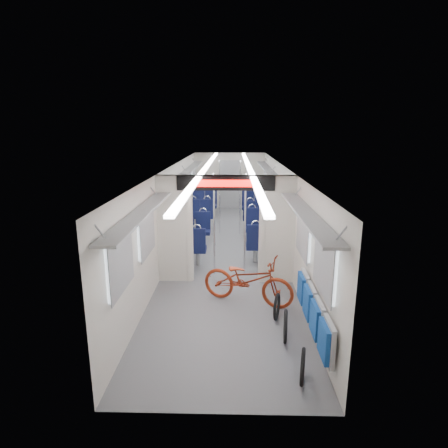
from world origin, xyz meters
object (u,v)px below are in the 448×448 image
(bike_hoop_a, at_px, (303,368))
(bike_hoop_b, at_px, (285,328))
(stanchion_near_left, at_px, (214,225))
(seat_bay_near_left, at_px, (191,235))
(seat_bay_far_left, at_px, (203,207))
(stanchion_near_right, at_px, (245,225))
(seat_bay_near_right, at_px, (262,232))
(stanchion_far_right, at_px, (240,198))
(flip_bench, at_px, (313,311))
(stanchion_far_left, at_px, (220,198))
(seat_bay_far_right, at_px, (256,208))
(bicycle, at_px, (248,280))
(bike_hoop_c, at_px, (277,308))

(bike_hoop_a, distance_m, bike_hoop_b, 0.99)
(stanchion_near_left, bearing_deg, seat_bay_near_left, 116.36)
(bike_hoop_b, bearing_deg, seat_bay_far_left, 103.68)
(stanchion_near_left, distance_m, stanchion_near_right, 0.68)
(bike_hoop_a, distance_m, stanchion_near_left, 4.13)
(seat_bay_near_right, bearing_deg, stanchion_far_right, 108.07)
(flip_bench, xyz_separation_m, stanchion_far_left, (-1.63, 6.39, 0.57))
(seat_bay_near_right, relative_size, stanchion_near_left, 0.91)
(bike_hoop_b, bearing_deg, seat_bay_near_left, 114.59)
(seat_bay_far_right, relative_size, stanchion_near_left, 0.93)
(seat_bay_near_right, xyz_separation_m, seat_bay_far_right, (0.00, 3.07, 0.01))
(seat_bay_far_right, relative_size, stanchion_near_right, 0.93)
(seat_bay_near_left, bearing_deg, bike_hoop_a, -68.84)
(seat_bay_near_left, relative_size, seat_bay_far_left, 0.91)
(bike_hoop_b, bearing_deg, stanchion_near_left, 113.71)
(seat_bay_far_left, height_order, stanchion_near_left, stanchion_near_left)
(seat_bay_far_right, distance_m, stanchion_near_right, 4.82)
(stanchion_near_left, bearing_deg, seat_bay_far_right, 75.81)
(seat_bay_far_left, bearing_deg, seat_bay_far_right, -7.84)
(seat_bay_far_right, bearing_deg, seat_bay_far_left, 172.16)
(bicycle, relative_size, stanchion_far_right, 0.77)
(stanchion_far_left, xyz_separation_m, stanchion_far_right, (0.63, -0.04, 0.00))
(bike_hoop_a, bearing_deg, seat_bay_far_right, 90.82)
(bike_hoop_a, xyz_separation_m, seat_bay_far_right, (-0.12, 8.55, 0.33))
(seat_bay_far_left, bearing_deg, bike_hoop_c, -75.41)
(stanchion_near_left, bearing_deg, bike_hoop_c, -60.65)
(bike_hoop_a, xyz_separation_m, bike_hoop_c, (-0.14, 1.70, -0.01))
(bicycle, height_order, bike_hoop_c, bicycle)
(seat_bay_near_left, bearing_deg, flip_bench, -61.75)
(flip_bench, height_order, stanchion_near_right, stanchion_near_right)
(bike_hoop_a, xyz_separation_m, stanchion_near_left, (-1.32, 3.80, 0.93))
(bike_hoop_a, xyz_separation_m, stanchion_near_right, (-0.64, 3.79, 0.93))
(bike_hoop_a, distance_m, stanchion_near_right, 3.95)
(seat_bay_far_right, height_order, stanchion_far_left, stanchion_far_left)
(bike_hoop_c, xyz_separation_m, seat_bay_near_right, (0.02, 3.78, 0.33))
(bike_hoop_a, bearing_deg, seat_bay_far_left, 102.75)
(seat_bay_near_left, distance_m, stanchion_near_right, 2.01)
(stanchion_near_left, bearing_deg, seat_bay_near_right, 54.38)
(stanchion_near_right, bearing_deg, seat_bay_near_right, 72.88)
(bike_hoop_b, bearing_deg, stanchion_far_left, 101.17)
(seat_bay_far_left, height_order, stanchion_near_right, stanchion_near_right)
(seat_bay_far_right, xyz_separation_m, stanchion_near_left, (-1.20, -4.75, 0.60))
(bicycle, relative_size, seat_bay_near_left, 0.90)
(bicycle, distance_m, bike_hoop_b, 1.47)
(flip_bench, height_order, seat_bay_near_left, seat_bay_near_left)
(bike_hoop_b, relative_size, seat_bay_far_right, 0.25)
(flip_bench, xyz_separation_m, seat_bay_far_left, (-2.29, 7.92, -0.03))
(stanchion_far_right, bearing_deg, stanchion_near_left, -100.31)
(flip_bench, bearing_deg, bike_hoop_b, 165.39)
(stanchion_far_left, bearing_deg, stanchion_near_left, -89.88)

